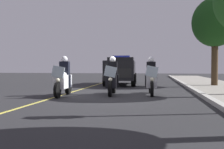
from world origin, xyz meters
The scene contains 8 objects.
ground_plane centered at (0.00, 0.00, 0.00)m, with size 80.00×80.00×0.00m, color #28282B.
curb_strip centered at (0.00, 3.87, 0.07)m, with size 48.00×0.24×0.15m, color #B7B5AD.
lane_stripe_center centered at (0.00, -2.12, 0.00)m, with size 48.00×0.12×0.01m, color #E0D14C.
police_motorcycle_lead_left centered at (0.72, -1.94, 0.70)m, with size 2.14×0.60×1.72m.
police_motorcycle_lead_right centered at (-0.05, 0.05, 0.70)m, with size 2.14×0.60×1.72m.
police_motorcycle_trailing centered at (-0.42, 1.75, 0.70)m, with size 2.14×0.60×1.72m.
police_suv centered at (-6.56, -0.41, 1.07)m, with size 5.00×2.29×2.05m.
tree_far_back centered at (-5.77, 5.63, 4.02)m, with size 2.85×2.85×5.50m.
Camera 1 is at (10.90, 1.90, 1.23)m, focal length 40.25 mm.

